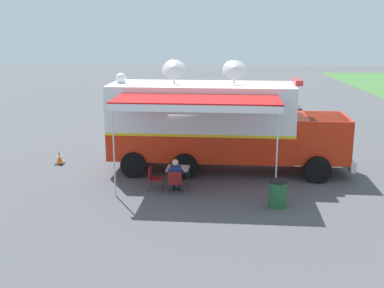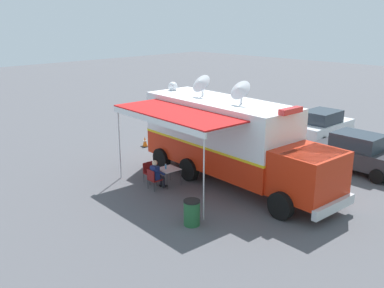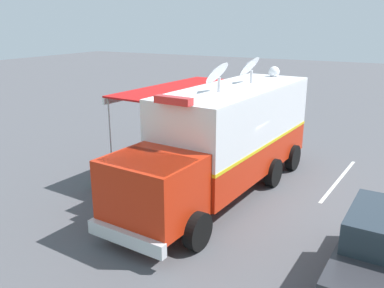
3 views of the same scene
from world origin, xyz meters
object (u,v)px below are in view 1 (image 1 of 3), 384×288
object	(u,v)px
folding_table	(178,169)
water_bottle	(176,166)
traffic_cone	(59,158)
car_behind_truck	(280,123)
folding_chair_at_table	(175,181)
folding_chair_beside_table	(154,177)
command_truck	(220,123)
seated_responder	(176,175)
car_far_corner	(204,111)
trash_bin	(278,194)

from	to	relation	value
folding_table	water_bottle	xyz separation A→B (m)	(0.10, -0.06, 0.16)
traffic_cone	water_bottle	bearing A→B (deg)	59.35
water_bottle	car_behind_truck	world-z (taller)	car_behind_truck
folding_chair_at_table	traffic_cone	bearing A→B (deg)	-126.12
water_bottle	traffic_cone	distance (m)	5.92
folding_chair_beside_table	command_truck	bearing A→B (deg)	134.96
command_truck	folding_chair_beside_table	world-z (taller)	command_truck
seated_responder	folding_chair_at_table	bearing A→B (deg)	-4.50
water_bottle	car_far_corner	bearing A→B (deg)	173.90
car_behind_truck	folding_chair_at_table	bearing A→B (deg)	-31.32
command_truck	folding_table	bearing A→B (deg)	-37.30
water_bottle	trash_bin	size ratio (longest dim) A/B	0.25
folding_table	seated_responder	world-z (taller)	seated_responder
command_truck	trash_bin	world-z (taller)	command_truck
command_truck	folding_chair_beside_table	size ratio (longest dim) A/B	11.10
car_far_corner	water_bottle	bearing A→B (deg)	-6.10
folding_table	trash_bin	bearing A→B (deg)	59.74
command_truck	car_behind_truck	world-z (taller)	command_truck
folding_chair_beside_table	seated_responder	xyz separation A→B (m)	(0.27, 0.81, 0.14)
trash_bin	car_far_corner	world-z (taller)	car_far_corner
trash_bin	car_far_corner	distance (m)	12.96
folding_chair_beside_table	traffic_cone	distance (m)	5.38
folding_chair_beside_table	car_far_corner	bearing A→B (deg)	170.08
water_bottle	folding_chair_beside_table	bearing A→B (deg)	-72.84
folding_table	folding_chair_beside_table	xyz separation A→B (m)	(0.35, -0.85, -0.16)
folding_chair_beside_table	car_far_corner	world-z (taller)	car_far_corner
command_truck	water_bottle	xyz separation A→B (m)	(2.21, -1.67, -1.11)
trash_bin	car_behind_truck	bearing A→B (deg)	170.26
folding_table	car_far_corner	world-z (taller)	car_far_corner
water_bottle	car_behind_truck	size ratio (longest dim) A/B	0.05
car_behind_truck	trash_bin	bearing A→B (deg)	-9.74
command_truck	folding_chair_at_table	distance (m)	3.64
command_truck	car_far_corner	world-z (taller)	command_truck
folding_chair_beside_table	folding_chair_at_table	bearing A→B (deg)	60.12
car_far_corner	folding_chair_beside_table	bearing A→B (deg)	-9.92
command_truck	folding_chair_at_table	bearing A→B (deg)	-29.79
folding_chair_at_table	car_far_corner	size ratio (longest dim) A/B	0.21
folding_table	car_behind_truck	xyz separation A→B (m)	(-7.36, 4.90, 0.21)
folding_chair_beside_table	trash_bin	world-z (taller)	trash_bin
folding_table	folding_chair_at_table	size ratio (longest dim) A/B	0.99
water_bottle	trash_bin	world-z (taller)	water_bottle
folding_table	traffic_cone	distance (m)	5.91
command_truck	seated_responder	size ratio (longest dim) A/B	7.72
traffic_cone	folding_chair_at_table	bearing A→B (deg)	53.88
seated_responder	car_behind_truck	distance (m)	9.38
command_truck	trash_bin	distance (m)	4.63
water_bottle	seated_responder	distance (m)	0.54
traffic_cone	trash_bin	bearing A→B (deg)	60.21
trash_bin	command_truck	bearing A→B (deg)	-157.08
command_truck	seated_responder	distance (m)	3.43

